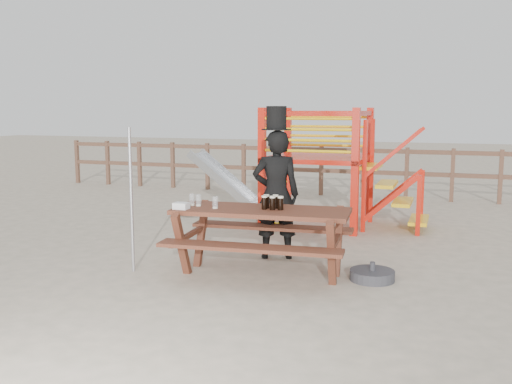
% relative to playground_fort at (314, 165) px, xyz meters
% --- Properties ---
extents(ground, '(60.00, 60.00, 0.00)m').
position_rel_playground_fort_xyz_m(ground, '(-0.12, -3.58, -1.07)').
color(ground, '#C4B098').
rests_on(ground, ground).
extents(back_fence, '(15.09, 0.09, 1.20)m').
position_rel_playground_fort_xyz_m(back_fence, '(-0.12, 3.42, -0.34)').
color(back_fence, brown).
rests_on(back_fence, ground).
extents(playground_fort, '(4.71, 1.84, 2.10)m').
position_rel_playground_fort_xyz_m(playground_fort, '(0.00, 0.00, 0.00)').
color(playground_fort, red).
rests_on(playground_fort, ground).
extents(picnic_table, '(2.30, 1.68, 0.85)m').
position_rel_playground_fort_xyz_m(picnic_table, '(0.14, -3.39, -0.54)').
color(picnic_table, brown).
rests_on(picnic_table, ground).
extents(man_with_hat, '(0.76, 0.63, 2.12)m').
position_rel_playground_fort_xyz_m(man_with_hat, '(0.07, -2.55, -0.12)').
color(man_with_hat, black).
rests_on(man_with_hat, ground).
extents(metal_pole, '(0.04, 0.04, 1.85)m').
position_rel_playground_fort_xyz_m(metal_pole, '(-1.46, -3.79, -0.15)').
color(metal_pole, '#B2B2B7').
rests_on(metal_pole, ground).
extents(parasol_base, '(0.55, 0.55, 0.23)m').
position_rel_playground_fort_xyz_m(parasol_base, '(1.51, -3.18, -1.01)').
color(parasol_base, '#353439').
rests_on(parasol_base, ground).
extents(paper_bag, '(0.18, 0.14, 0.08)m').
position_rel_playground_fort_xyz_m(paper_bag, '(-0.80, -3.73, -0.19)').
color(paper_bag, white).
rests_on(paper_bag, picnic_table).
extents(stout_pints, '(0.28, 0.19, 0.17)m').
position_rel_playground_fort_xyz_m(stout_pints, '(0.27, -3.37, -0.14)').
color(stout_pints, black).
rests_on(stout_pints, picnic_table).
extents(empty_glasses, '(0.44, 0.17, 0.15)m').
position_rel_playground_fort_xyz_m(empty_glasses, '(-0.62, -3.49, -0.16)').
color(empty_glasses, silver).
rests_on(empty_glasses, picnic_table).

